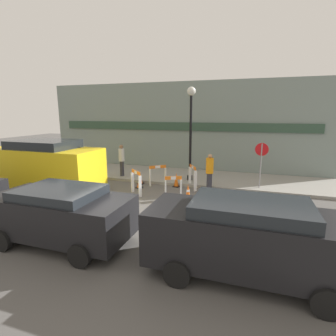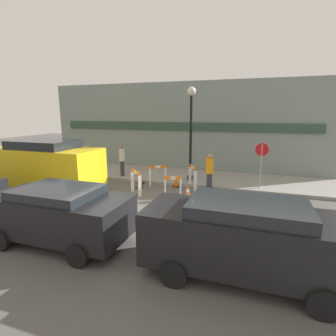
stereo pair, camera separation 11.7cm
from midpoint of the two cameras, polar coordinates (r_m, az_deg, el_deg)
The scene contains 18 objects.
ground_plane at distance 9.74m, azimuth -11.54°, elevation -10.28°, with size 60.00×60.00×0.00m, color #565451.
sidewalk_slab at distance 15.23m, azimuth 0.46°, elevation -1.58°, with size 18.00×3.64×0.14m.
storefront_facade at distance 16.64m, azimuth 2.55°, elevation 8.90°, with size 18.00×0.22×5.50m.
streetlamp_post at distance 13.52m, azimuth 5.28°, elevation 10.13°, with size 0.44×0.44×4.75m.
stop_sign at distance 12.92m, azimuth 19.91°, elevation 2.04°, with size 0.60×0.07×2.13m.
barricade_0 at distance 11.08m, azimuth 1.37°, elevation -4.27°, with size 0.71×0.41×1.04m.
barricade_1 at distance 12.76m, azimuth 5.64°, elevation -1.77°, with size 0.59×0.89×1.14m.
barricade_2 at distance 13.29m, azimuth -1.97°, elevation -1.43°, with size 0.78×0.64×1.04m.
barricade_3 at distance 11.91m, azimuth -6.71°, elevation -2.94°, with size 0.75×0.66×1.11m.
traffic_cone_0 at distance 11.20m, azimuth 4.59°, elevation -5.27°, with size 0.30×0.30×0.69m.
traffic_cone_1 at distance 13.09m, azimuth 2.08°, elevation -2.61°, with size 0.30×0.30×0.72m.
traffic_cone_2 at distance 13.70m, azimuth -5.75°, elevation -2.38°, with size 0.30×0.30×0.55m.
traffic_cone_3 at distance 12.99m, azimuth -6.03°, elevation -3.36°, with size 0.30×0.30×0.47m.
person_worker at distance 12.41m, azimuth 9.30°, elevation -0.72°, with size 0.45×0.45×1.77m.
person_pedestrian at distance 14.84m, azimuth -9.74°, elevation 1.93°, with size 0.38×0.38×1.76m.
parked_car_1 at distance 8.04m, azimuth -22.14°, elevation -8.78°, with size 3.97×1.98×1.62m.
parked_car_2 at distance 6.20m, azimuth 17.21°, elevation -13.85°, with size 4.54×1.89×1.79m.
work_van at distance 13.23m, azimuth -24.74°, elevation 0.76°, with size 5.07×2.27×2.43m.
Camera 2 is at (4.71, -7.71, 3.65)m, focal length 28.00 mm.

